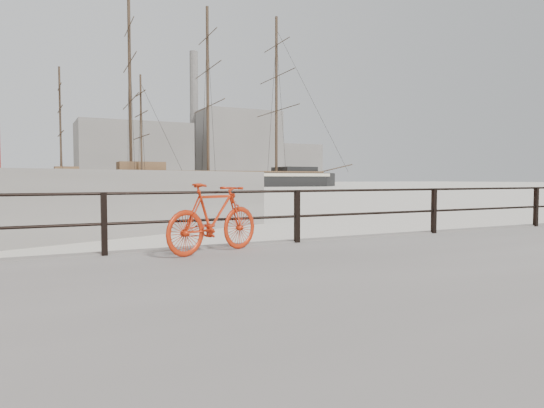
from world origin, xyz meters
name	(u,v)px	position (x,y,z in m)	size (l,w,h in m)	color
ground	(428,248)	(0.00, 0.00, 0.00)	(400.00, 400.00, 0.00)	white
guardrail	(434,211)	(0.00, -0.15, 0.85)	(28.00, 0.10, 1.00)	black
bicycle	(214,218)	(-5.36, -0.67, 0.92)	(1.89, 0.28, 1.14)	red
snow_mounds	(531,234)	(0.69, -2.02, 0.49)	(19.46, 3.47, 0.31)	white
barque_black	(208,187)	(22.27, 79.22, 0.00)	(62.18, 20.35, 35.03)	black
schooner_mid	(103,188)	(2.85, 75.63, 0.00)	(27.72, 11.73, 20.04)	beige
industrial_west	(134,154)	(20.00, 140.00, 9.00)	(32.00, 18.00, 18.00)	gray
industrial_mid	(236,148)	(55.00, 145.00, 12.00)	(26.00, 20.00, 24.00)	gray
industrial_east	(288,164)	(78.00, 150.00, 7.00)	(20.00, 16.00, 14.00)	gray
smokestack	(194,118)	(42.00, 150.00, 22.00)	(2.80, 2.80, 44.00)	gray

